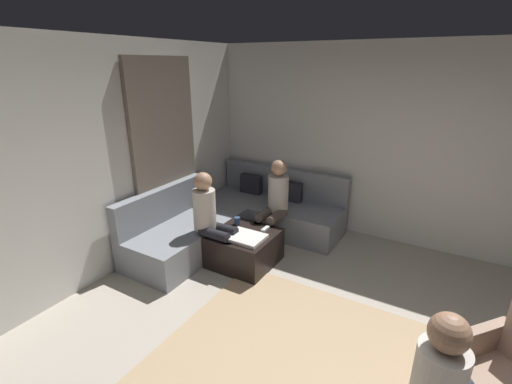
# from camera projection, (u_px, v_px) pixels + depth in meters

# --- Properties ---
(wall_back) EXTENTS (6.00, 0.12, 2.70)m
(wall_back) POSITION_uv_depth(u_px,v_px,m) (412.00, 149.00, 4.68)
(wall_back) COLOR silver
(wall_back) RESTS_ON ground_plane
(wall_left) EXTENTS (0.12, 6.00, 2.70)m
(wall_left) POSITION_uv_depth(u_px,v_px,m) (69.00, 171.00, 3.70)
(wall_left) COLOR silver
(wall_left) RESTS_ON ground_plane
(curtain_panel) EXTENTS (0.06, 1.10, 2.50)m
(curtain_panel) POSITION_uv_depth(u_px,v_px,m) (166.00, 156.00, 4.74)
(curtain_panel) COLOR #726659
(curtain_panel) RESTS_ON ground_plane
(area_rug) EXTENTS (2.60, 2.20, 0.01)m
(area_rug) POSITION_uv_depth(u_px,v_px,m) (311.00, 372.00, 2.94)
(area_rug) COLOR tan
(area_rug) RESTS_ON ground_plane
(sectional_couch) EXTENTS (2.10, 2.55, 0.87)m
(sectional_couch) POSITION_uv_depth(u_px,v_px,m) (238.00, 218.00, 5.18)
(sectional_couch) COLOR gray
(sectional_couch) RESTS_ON ground_plane
(ottoman) EXTENTS (0.76, 0.76, 0.42)m
(ottoman) POSITION_uv_depth(u_px,v_px,m) (244.00, 248.00, 4.49)
(ottoman) COLOR black
(ottoman) RESTS_ON ground_plane
(folded_blanket) EXTENTS (0.44, 0.36, 0.04)m
(folded_blanket) POSITION_uv_depth(u_px,v_px,m) (246.00, 237.00, 4.27)
(folded_blanket) COLOR white
(folded_blanket) RESTS_ON ottoman
(coffee_mug) EXTENTS (0.08, 0.08, 0.10)m
(coffee_mug) POSITION_uv_depth(u_px,v_px,m) (237.00, 221.00, 4.66)
(coffee_mug) COLOR #334C72
(coffee_mug) RESTS_ON ottoman
(game_remote) EXTENTS (0.05, 0.15, 0.02)m
(game_remote) POSITION_uv_depth(u_px,v_px,m) (265.00, 229.00, 4.51)
(game_remote) COLOR white
(game_remote) RESTS_ON ottoman
(person_on_couch_back) EXTENTS (0.30, 0.60, 1.20)m
(person_on_couch_back) POSITION_uv_depth(u_px,v_px,m) (275.00, 200.00, 4.83)
(person_on_couch_back) COLOR brown
(person_on_couch_back) RESTS_ON ground_plane
(person_on_couch_side) EXTENTS (0.60, 0.30, 1.20)m
(person_on_couch_side) POSITION_uv_depth(u_px,v_px,m) (211.00, 216.00, 4.32)
(person_on_couch_side) COLOR black
(person_on_couch_side) RESTS_ON ground_plane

